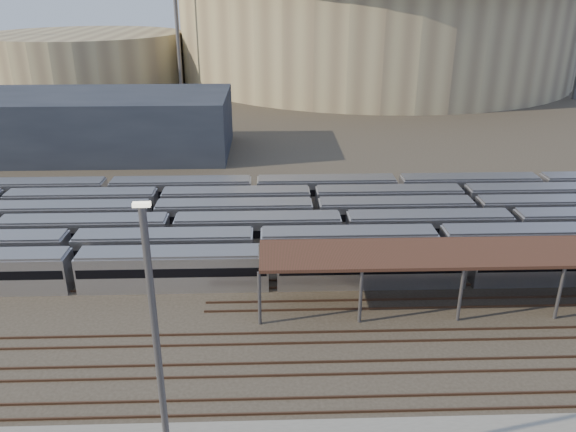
# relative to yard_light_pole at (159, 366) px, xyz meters

# --- Properties ---
(ground) EXTENTS (420.00, 420.00, 0.00)m
(ground) POSITION_rel_yard_light_pole_xyz_m (12.70, 16.31, -9.22)
(ground) COLOR #383026
(ground) RESTS_ON ground
(subway_trains) EXTENTS (130.14, 23.90, 3.60)m
(subway_trains) POSITION_rel_yard_light_pole_xyz_m (11.37, 34.81, -7.42)
(subway_trains) COLOR silver
(subway_trains) RESTS_ON ground
(empty_tracks) EXTENTS (170.00, 9.62, 0.18)m
(empty_tracks) POSITION_rel_yard_light_pole_xyz_m (12.70, 11.31, -9.13)
(empty_tracks) COLOR #4C3323
(empty_tracks) RESTS_ON ground
(stadium) EXTENTS (124.00, 124.00, 32.50)m
(stadium) POSITION_rel_yard_light_pole_xyz_m (37.70, 156.31, 7.25)
(stadium) COLOR tan
(stadium) RESTS_ON ground
(secondary_arena) EXTENTS (56.00, 56.00, 14.00)m
(secondary_arena) POSITION_rel_yard_light_pole_xyz_m (-47.30, 146.31, -2.22)
(secondary_arena) COLOR tan
(secondary_arena) RESTS_ON ground
(service_building) EXTENTS (42.00, 20.00, 10.00)m
(service_building) POSITION_rel_yard_light_pole_xyz_m (-22.30, 71.31, -4.22)
(service_building) COLOR #1E232D
(service_building) RESTS_ON ground
(floodlight_0) EXTENTS (4.00, 1.00, 38.40)m
(floodlight_0) POSITION_rel_yard_light_pole_xyz_m (-17.30, 126.31, 11.43)
(floodlight_0) COLOR #55555A
(floodlight_0) RESTS_ON ground
(floodlight_3) EXTENTS (4.00, 1.00, 38.40)m
(floodlight_3) POSITION_rel_yard_light_pole_xyz_m (2.70, 176.31, 11.43)
(floodlight_3) COLOR #55555A
(floodlight_3) RESTS_ON ground
(yard_light_pole) EXTENTS (0.81, 0.36, 17.88)m
(yard_light_pole) POSITION_rel_yard_light_pole_xyz_m (0.00, 0.00, 0.00)
(yard_light_pole) COLOR #55555A
(yard_light_pole) RESTS_ON apron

